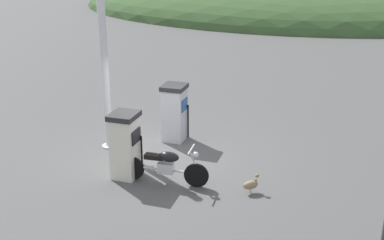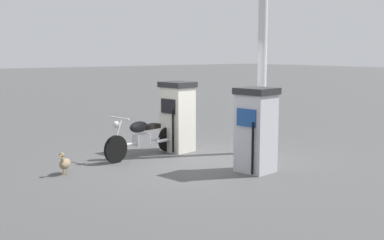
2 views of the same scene
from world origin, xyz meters
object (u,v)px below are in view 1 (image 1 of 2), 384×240
Objects in this scene: fuel_pump_far at (175,112)px; wandering_duck at (251,184)px; fuel_pump_near at (125,145)px; canopy_support_pole at (105,76)px; motorcycle_near_pump at (165,165)px.

fuel_pump_far is 3.57m from wandering_duck.
fuel_pump_near is 0.39× the size of canopy_support_pole.
canopy_support_pole reaches higher than motorcycle_near_pump.
canopy_support_pole is (-1.36, 1.28, 1.16)m from fuel_pump_near.
fuel_pump_near is at bearing -90.00° from fuel_pump_far.
fuel_pump_near is 3.59× the size of wandering_duck.
fuel_pump_far is at bearing 112.53° from motorcycle_near_pump.
fuel_pump_far is 2.61m from motorcycle_near_pump.
canopy_support_pole reaches higher than wandering_duck.
fuel_pump_near reaches higher than wandering_duck.
wandering_duck is (1.91, 0.39, -0.24)m from motorcycle_near_pump.
fuel_pump_far is at bearing 41.23° from canopy_support_pole.
wandering_duck is at bearing 9.14° from fuel_pump_near.
fuel_pump_far reaches higher than fuel_pump_near.
wandering_duck is 4.68m from canopy_support_pole.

